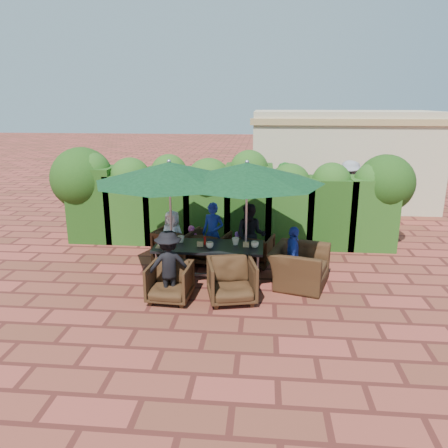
# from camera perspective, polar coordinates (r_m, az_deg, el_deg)

# --- Properties ---
(ground) EXTENTS (80.00, 80.00, 0.00)m
(ground) POSITION_cam_1_polar(r_m,az_deg,el_deg) (9.11, -0.59, -6.99)
(ground) COLOR brown
(ground) RESTS_ON ground
(dining_table) EXTENTS (2.16, 0.90, 0.75)m
(dining_table) POSITION_cam_1_polar(r_m,az_deg,el_deg) (8.73, -2.00, -3.29)
(dining_table) COLOR black
(dining_table) RESTS_ON ground
(umbrella_left) EXTENTS (2.91, 2.91, 2.46)m
(umbrella_left) POSITION_cam_1_polar(r_m,az_deg,el_deg) (8.45, -7.16, 6.73)
(umbrella_left) COLOR gray
(umbrella_left) RESTS_ON ground
(umbrella_right) EXTENTS (2.96, 2.96, 2.46)m
(umbrella_right) POSITION_cam_1_polar(r_m,az_deg,el_deg) (8.32, 3.01, 6.69)
(umbrella_right) COLOR gray
(umbrella_right) RESTS_ON ground
(chair_far_left) EXTENTS (1.02, 0.98, 0.87)m
(chair_far_left) POSITION_cam_1_polar(r_m,az_deg,el_deg) (9.90, -6.24, -2.51)
(chair_far_left) COLOR black
(chair_far_left) RESTS_ON ground
(chair_far_mid) EXTENTS (0.94, 0.90, 0.79)m
(chair_far_mid) POSITION_cam_1_polar(r_m,az_deg,el_deg) (9.78, -1.78, -2.90)
(chair_far_mid) COLOR black
(chair_far_mid) RESTS_ON ground
(chair_far_right) EXTENTS (0.88, 0.85, 0.75)m
(chair_far_right) POSITION_cam_1_polar(r_m,az_deg,el_deg) (9.71, 4.11, -3.19)
(chair_far_right) COLOR black
(chair_far_right) RESTS_ON ground
(chair_near_left) EXTENTS (0.80, 0.75, 0.77)m
(chair_near_left) POSITION_cam_1_polar(r_m,az_deg,el_deg) (8.04, -7.10, -7.33)
(chair_near_left) COLOR black
(chair_near_left) RESTS_ON ground
(chair_near_right) EXTENTS (0.98, 0.94, 0.85)m
(chair_near_right) POSITION_cam_1_polar(r_m,az_deg,el_deg) (7.95, 1.01, -7.18)
(chair_near_right) COLOR black
(chair_near_right) RESTS_ON ground
(chair_end_right) EXTENTS (1.06, 1.34, 1.02)m
(chair_end_right) POSITION_cam_1_polar(r_m,az_deg,el_deg) (8.72, 9.82, -4.69)
(chair_end_right) COLOR black
(chair_end_right) RESTS_ON ground
(adult_far_left) EXTENTS (0.68, 0.54, 1.21)m
(adult_far_left) POSITION_cam_1_polar(r_m,az_deg,el_deg) (9.76, -6.72, -1.74)
(adult_far_left) COLOR silver
(adult_far_left) RESTS_ON ground
(adult_far_mid) EXTENTS (0.59, 0.53, 1.37)m
(adult_far_mid) POSITION_cam_1_polar(r_m,az_deg,el_deg) (9.72, -1.46, -1.21)
(adult_far_mid) COLOR #1B3196
(adult_far_mid) RESTS_ON ground
(adult_far_right) EXTENTS (0.72, 0.49, 1.41)m
(adult_far_right) POSITION_cam_1_polar(r_m,az_deg,el_deg) (9.51, 3.48, -1.52)
(adult_far_right) COLOR black
(adult_far_right) RESTS_ON ground
(adult_near_left) EXTENTS (0.91, 0.63, 1.31)m
(adult_near_left) POSITION_cam_1_polar(r_m,az_deg,el_deg) (7.99, -7.25, -5.41)
(adult_near_left) COLOR black
(adult_near_left) RESTS_ON ground
(adult_end_right) EXTENTS (0.36, 0.71, 1.20)m
(adult_end_right) POSITION_cam_1_polar(r_m,az_deg,el_deg) (8.65, 8.97, -4.20)
(adult_end_right) COLOR #1B3196
(adult_end_right) RESTS_ON ground
(child_left) EXTENTS (0.38, 0.34, 0.86)m
(child_left) POSITION_cam_1_polar(r_m,az_deg,el_deg) (9.79, -4.17, -2.69)
(child_left) COLOR #F255A8
(child_left) RESTS_ON ground
(child_right) EXTENTS (0.33, 0.30, 0.75)m
(child_right) POSITION_cam_1_polar(r_m,az_deg,el_deg) (9.70, 1.84, -3.17)
(child_right) COLOR purple
(child_right) RESTS_ON ground
(pedestrian_a) EXTENTS (1.82, 1.19, 1.83)m
(pedestrian_a) POSITION_cam_1_polar(r_m,az_deg,el_deg) (12.98, 7.91, 4.05)
(pedestrian_a) COLOR #268B29
(pedestrian_a) RESTS_ON ground
(pedestrian_b) EXTENTS (0.89, 0.81, 1.58)m
(pedestrian_b) POSITION_cam_1_polar(r_m,az_deg,el_deg) (13.07, 13.23, 3.30)
(pedestrian_b) COLOR #F255A8
(pedestrian_b) RESTS_ON ground
(pedestrian_c) EXTENTS (1.18, 1.30, 1.89)m
(pedestrian_c) POSITION_cam_1_polar(r_m,az_deg,el_deg) (13.16, 15.95, 3.88)
(pedestrian_c) COLOR gray
(pedestrian_c) RESTS_ON ground
(cup_a) EXTENTS (0.17, 0.17, 0.14)m
(cup_a) POSITION_cam_1_polar(r_m,az_deg,el_deg) (8.70, -8.14, -2.51)
(cup_a) COLOR beige
(cup_a) RESTS_ON dining_table
(cup_b) EXTENTS (0.14, 0.14, 0.13)m
(cup_b) POSITION_cam_1_polar(r_m,az_deg,el_deg) (8.92, -5.64, -1.98)
(cup_b) COLOR beige
(cup_b) RESTS_ON dining_table
(cup_c) EXTENTS (0.15, 0.15, 0.12)m
(cup_c) POSITION_cam_1_polar(r_m,az_deg,el_deg) (8.55, -1.88, -2.75)
(cup_c) COLOR beige
(cup_c) RESTS_ON dining_table
(cup_d) EXTENTS (0.15, 0.15, 0.14)m
(cup_d) POSITION_cam_1_polar(r_m,az_deg,el_deg) (8.73, 1.52, -2.27)
(cup_d) COLOR beige
(cup_d) RESTS_ON dining_table
(cup_e) EXTENTS (0.15, 0.15, 0.12)m
(cup_e) POSITION_cam_1_polar(r_m,az_deg,el_deg) (8.59, 4.05, -2.69)
(cup_e) COLOR beige
(cup_e) RESTS_ON dining_table
(ketchup_bottle) EXTENTS (0.04, 0.04, 0.17)m
(ketchup_bottle) POSITION_cam_1_polar(r_m,az_deg,el_deg) (8.74, -2.51, -2.16)
(ketchup_bottle) COLOR #B20C0A
(ketchup_bottle) RESTS_ON dining_table
(sauce_bottle) EXTENTS (0.04, 0.04, 0.17)m
(sauce_bottle) POSITION_cam_1_polar(r_m,az_deg,el_deg) (8.75, -2.48, -2.13)
(sauce_bottle) COLOR #4C230C
(sauce_bottle) RESTS_ON dining_table
(serving_tray) EXTENTS (0.35, 0.25, 0.02)m
(serving_tray) POSITION_cam_1_polar(r_m,az_deg,el_deg) (8.71, -7.67, -2.88)
(serving_tray) COLOR olive
(serving_tray) RESTS_ON dining_table
(number_block_left) EXTENTS (0.12, 0.06, 0.10)m
(number_block_left) POSITION_cam_1_polar(r_m,az_deg,el_deg) (8.65, -3.14, -2.62)
(number_block_left) COLOR tan
(number_block_left) RESTS_ON dining_table
(number_block_right) EXTENTS (0.12, 0.06, 0.10)m
(number_block_right) POSITION_cam_1_polar(r_m,az_deg,el_deg) (8.61, 2.89, -2.69)
(number_block_right) COLOR tan
(number_block_right) RESTS_ON dining_table
(hedge_wall) EXTENTS (9.10, 1.60, 2.40)m
(hedge_wall) POSITION_cam_1_polar(r_m,az_deg,el_deg) (10.97, -0.50, 3.88)
(hedge_wall) COLOR black
(hedge_wall) RESTS_ON ground
(building) EXTENTS (6.20, 3.08, 3.20)m
(building) POSITION_cam_1_polar(r_m,az_deg,el_deg) (15.69, 15.07, 8.24)
(building) COLOR #C0AB8E
(building) RESTS_ON ground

